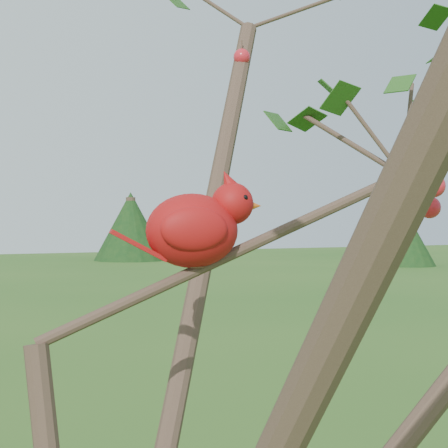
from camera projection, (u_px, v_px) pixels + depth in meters
name	position (u px, v px, depth m)	size (l,w,h in m)	color
crabapple_tree	(110.00, 223.00, 0.88)	(2.35, 2.05, 2.95)	#422D23
cardinal	(197.00, 227.00, 1.04)	(0.24, 0.13, 0.16)	#A60E13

